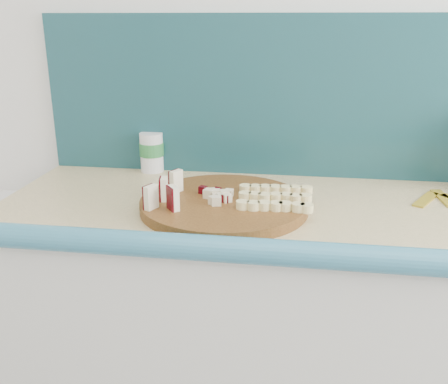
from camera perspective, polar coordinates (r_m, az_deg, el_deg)
kitchen_counter at (r=1.62m, az=17.83°, el=-17.23°), size 2.20×0.63×0.91m
backsplash at (r=1.62m, az=18.84°, el=9.93°), size 2.20×0.02×0.50m
cutting_board at (r=1.33m, az=0.00°, el=-1.38°), size 0.47×0.47×0.03m
apple_wedges at (r=1.30m, az=-6.67°, el=0.10°), size 0.08×0.17×0.06m
apple_chunks at (r=1.33m, az=-1.22°, el=-0.31°), size 0.07×0.07×0.02m
banana_slices at (r=1.32m, az=5.92°, el=-0.60°), size 0.20×0.18×0.02m
canister at (r=1.67m, az=-8.27°, el=4.61°), size 0.08×0.08×0.13m
banana_peel at (r=1.53m, az=23.86°, el=-0.85°), size 0.20×0.17×0.01m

